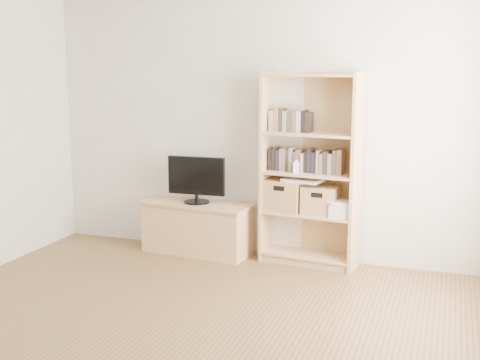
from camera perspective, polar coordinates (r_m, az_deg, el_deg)
The scene contains 11 objects.
back_wall at distance 5.96m, azimuth 2.12°, elevation 5.07°, with size 4.50×0.02×2.60m, color beige.
tv_stand at distance 6.18m, azimuth -4.09°, elevation -4.65°, with size 1.09×0.41×0.50m, color tan.
bookshelf at distance 5.72m, azimuth 6.65°, elevation 0.92°, with size 0.92×0.33×1.84m, color tan.
television at distance 6.07m, azimuth -4.15°, elevation -0.02°, with size 0.60×0.05×0.47m, color black.
books_row_mid at distance 5.73m, azimuth 6.74°, elevation 1.82°, with size 0.81×0.16×0.22m, color black.
books_row_upper at distance 5.75m, azimuth 4.88°, elevation 5.59°, with size 0.38×0.14×0.20m, color black.
baby_monitor at distance 5.65m, azimuth 5.35°, elevation 1.16°, with size 0.06×0.04×0.11m, color white.
basket_left at distance 5.85m, azimuth 4.31°, elevation -1.41°, with size 0.36×0.30×0.30m, color #B0764F.
basket_right at distance 5.73m, azimuth 7.64°, elevation -1.89°, with size 0.32×0.26×0.26m, color #B0764F.
laptop at distance 5.73m, azimuth 6.00°, elevation -0.00°, with size 0.36×0.25×0.03m, color white.
magazine_stack at distance 5.69m, azimuth 9.58°, elevation -2.74°, with size 0.19×0.28×0.13m, color silver.
Camera 1 is at (1.78, -3.16, 1.87)m, focal length 45.00 mm.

